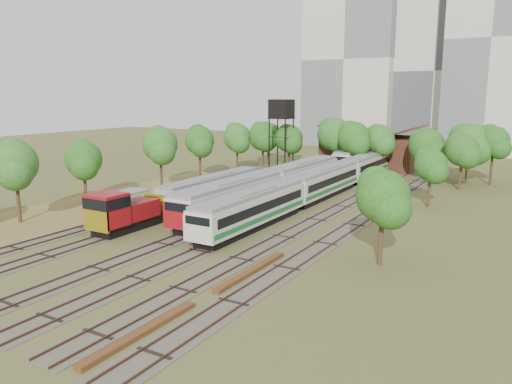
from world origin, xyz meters
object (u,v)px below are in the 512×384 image
Objects in this scene: water_tower at (282,111)px; shunter_locomotive at (121,212)px; railcar_green_set at (323,182)px; railcar_red_set at (270,186)px.

shunter_locomotive is at bearing -83.41° from water_tower.
railcar_green_set is 26.58m from shunter_locomotive.
railcar_green_set is 23.78m from water_tower.
railcar_green_set is (4.00, 6.50, -0.15)m from railcar_red_set.
water_tower is at bearing 131.42° from railcar_green_set.
railcar_red_set is 2.89× the size of water_tower.
shunter_locomotive is at bearing -108.31° from railcar_red_set.
railcar_red_set is 4.26× the size of shunter_locomotive.
water_tower reaches higher than railcar_red_set.
water_tower is at bearing 114.87° from railcar_red_set.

